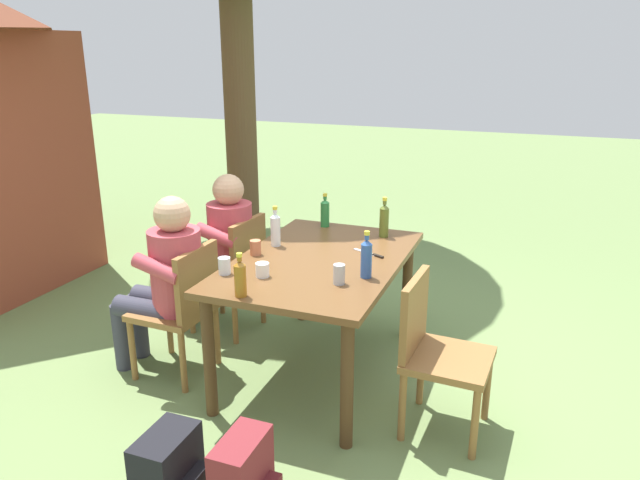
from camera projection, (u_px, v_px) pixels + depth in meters
name	position (u px, v px, depth m)	size (l,w,h in m)	color
ground_plane	(320.00, 370.00, 3.92)	(24.00, 24.00, 0.00)	#6B844C
dining_table	(320.00, 273.00, 3.71)	(1.51, 0.97, 0.78)	brown
chair_far_left	(183.00, 304.00, 3.73)	(0.45, 0.45, 0.87)	olive
chair_far_right	(235.00, 268.00, 4.33)	(0.48, 0.48, 0.87)	olive
chair_near_left	(434.00, 347.00, 3.20)	(0.46, 0.46, 0.87)	olive
person_in_white_shirt	(166.00, 277.00, 3.72)	(0.47, 0.62, 1.18)	#B7424C
person_in_plaid_shirt	(221.00, 245.00, 4.32)	(0.47, 0.62, 1.18)	#B7424C
bottle_blue	(366.00, 258.00, 3.34)	(0.06, 0.06, 0.27)	#2D56A3
bottle_amber	(240.00, 278.00, 3.09)	(0.06, 0.06, 0.24)	#996019
bottle_clear	(275.00, 229.00, 3.88)	(0.06, 0.06, 0.27)	white
bottle_green	(325.00, 212.00, 4.29)	(0.06, 0.06, 0.24)	#287A38
bottle_olive	(384.00, 220.00, 4.06)	(0.06, 0.06, 0.28)	#566623
cup_white	(262.00, 270.00, 3.38)	(0.08, 0.08, 0.08)	white
cup_glass	(224.00, 266.00, 3.41)	(0.07, 0.07, 0.10)	silver
cup_steel	(339.00, 274.00, 3.27)	(0.07, 0.07, 0.11)	#B2B7BC
cup_terracotta	(255.00, 248.00, 3.73)	(0.07, 0.07, 0.09)	#BC6B47
table_knife	(371.00, 254.00, 3.74)	(0.12, 0.23, 0.01)	silver
backpack_by_near_side	(170.00, 474.00, 2.69)	(0.31, 0.25, 0.39)	black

